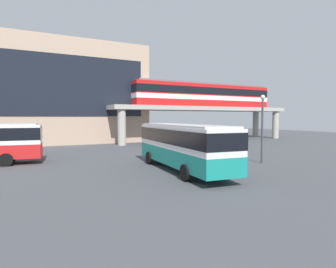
{
  "coord_description": "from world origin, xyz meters",
  "views": [
    {
      "loc": [
        -9.85,
        -19.05,
        3.71
      ],
      "look_at": [
        2.03,
        4.02,
        2.2
      ],
      "focal_mm": 30.55,
      "sensor_mm": 36.0,
      "label": 1
    }
  ],
  "objects_px": {
    "bicycle_green": "(206,140)",
    "bicycle_red": "(187,142)",
    "train": "(205,95)",
    "bicycle_black": "(177,141)",
    "bicycle_orange": "(196,143)",
    "bicycle_silver": "(230,139)",
    "bus_main": "(182,142)",
    "station_building": "(45,94)"
  },
  "relations": [
    {
      "from": "bicycle_black",
      "to": "bicycle_green",
      "type": "bearing_deg",
      "value": -2.49
    },
    {
      "from": "bicycle_orange",
      "to": "bicycle_green",
      "type": "distance_m",
      "value": 4.53
    },
    {
      "from": "station_building",
      "to": "bicycle_black",
      "type": "distance_m",
      "value": 21.39
    },
    {
      "from": "station_building",
      "to": "train",
      "type": "height_order",
      "value": "station_building"
    },
    {
      "from": "station_building",
      "to": "train",
      "type": "relative_size",
      "value": 1.12
    },
    {
      "from": "bicycle_red",
      "to": "bicycle_black",
      "type": "height_order",
      "value": "same"
    },
    {
      "from": "bicycle_red",
      "to": "bicycle_silver",
      "type": "bearing_deg",
      "value": 9.68
    },
    {
      "from": "bicycle_black",
      "to": "bicycle_red",
      "type": "bearing_deg",
      "value": -60.82
    },
    {
      "from": "train",
      "to": "bicycle_orange",
      "type": "relative_size",
      "value": 14.57
    },
    {
      "from": "train",
      "to": "bicycle_green",
      "type": "distance_m",
      "value": 8.7
    },
    {
      "from": "train",
      "to": "bus_main",
      "type": "height_order",
      "value": "train"
    },
    {
      "from": "bicycle_green",
      "to": "bicycle_silver",
      "type": "bearing_deg",
      "value": 3.05
    },
    {
      "from": "bus_main",
      "to": "bicycle_green",
      "type": "relative_size",
      "value": 6.42
    },
    {
      "from": "bus_main",
      "to": "station_building",
      "type": "bearing_deg",
      "value": 102.34
    },
    {
      "from": "bicycle_red",
      "to": "bicycle_orange",
      "type": "height_order",
      "value": "same"
    },
    {
      "from": "train",
      "to": "bicycle_green",
      "type": "bearing_deg",
      "value": -121.57
    },
    {
      "from": "bicycle_green",
      "to": "bicycle_red",
      "type": "bearing_deg",
      "value": -162.91
    },
    {
      "from": "bicycle_red",
      "to": "bicycle_black",
      "type": "distance_m",
      "value": 1.65
    },
    {
      "from": "bicycle_black",
      "to": "bicycle_silver",
      "type": "distance_m",
      "value": 9.46
    },
    {
      "from": "bicycle_orange",
      "to": "bicycle_silver",
      "type": "bearing_deg",
      "value": 20.24
    },
    {
      "from": "bicycle_red",
      "to": "bicycle_black",
      "type": "bearing_deg",
      "value": 119.18
    },
    {
      "from": "train",
      "to": "bicycle_silver",
      "type": "height_order",
      "value": "train"
    },
    {
      "from": "bicycle_orange",
      "to": "bicycle_green",
      "type": "bearing_deg",
      "value": 37.94
    },
    {
      "from": "bus_main",
      "to": "bicycle_silver",
      "type": "distance_m",
      "value": 25.8
    },
    {
      "from": "bicycle_orange",
      "to": "bicycle_green",
      "type": "relative_size",
      "value": 0.97
    },
    {
      "from": "bicycle_green",
      "to": "bicycle_silver",
      "type": "xyz_separation_m",
      "value": [
        4.66,
        0.25,
        0.0
      ]
    },
    {
      "from": "bicycle_green",
      "to": "bicycle_orange",
      "type": "bearing_deg",
      "value": -142.06
    },
    {
      "from": "train",
      "to": "bicycle_orange",
      "type": "height_order",
      "value": "train"
    },
    {
      "from": "bicycle_black",
      "to": "bicycle_silver",
      "type": "xyz_separation_m",
      "value": [
        9.46,
        0.04,
        0.0
      ]
    },
    {
      "from": "train",
      "to": "bicycle_silver",
      "type": "bearing_deg",
      "value": -64.8
    },
    {
      "from": "bicycle_orange",
      "to": "bicycle_black",
      "type": "xyz_separation_m",
      "value": [
        -1.22,
        3.0,
        0.0
      ]
    },
    {
      "from": "station_building",
      "to": "bicycle_black",
      "type": "relative_size",
      "value": 15.57
    },
    {
      "from": "train",
      "to": "bus_main",
      "type": "xyz_separation_m",
      "value": [
        -16.82,
        -21.78,
        -5.37
      ]
    },
    {
      "from": "bicycle_orange",
      "to": "bicycle_silver",
      "type": "xyz_separation_m",
      "value": [
        8.23,
        3.03,
        0.0
      ]
    },
    {
      "from": "bicycle_orange",
      "to": "bicycle_silver",
      "type": "relative_size",
      "value": 1.01
    },
    {
      "from": "bicycle_black",
      "to": "bicycle_silver",
      "type": "relative_size",
      "value": 1.07
    },
    {
      "from": "bicycle_silver",
      "to": "bicycle_orange",
      "type": "bearing_deg",
      "value": -159.76
    },
    {
      "from": "station_building",
      "to": "bus_main",
      "type": "distance_m",
      "value": 31.3
    },
    {
      "from": "station_building",
      "to": "bicycle_green",
      "type": "height_order",
      "value": "station_building"
    },
    {
      "from": "bus_main",
      "to": "bicycle_silver",
      "type": "height_order",
      "value": "bus_main"
    },
    {
      "from": "bicycle_green",
      "to": "bicycle_black",
      "type": "relative_size",
      "value": 0.98
    },
    {
      "from": "bicycle_red",
      "to": "bicycle_black",
      "type": "xyz_separation_m",
      "value": [
        -0.8,
        1.44,
        0.0
      ]
    }
  ]
}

